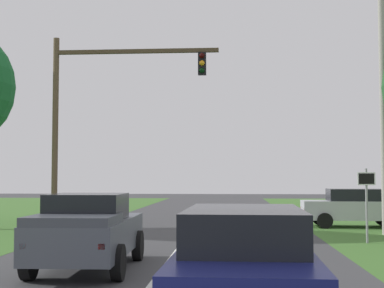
# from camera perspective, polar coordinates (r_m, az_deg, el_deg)

# --- Properties ---
(ground_plane) EXTENTS (120.00, 120.00, 0.00)m
(ground_plane) POSITION_cam_1_polar(r_m,az_deg,el_deg) (13.98, -2.93, -12.61)
(ground_plane) COLOR #424244
(red_suv_near) EXTENTS (2.19, 4.60, 1.79)m
(red_suv_near) POSITION_cam_1_polar(r_m,az_deg,el_deg) (8.18, 5.37, -12.46)
(red_suv_near) COLOR navy
(red_suv_near) RESTS_ON ground_plane
(pickup_truck_lead) EXTENTS (2.29, 4.92, 1.84)m
(pickup_truck_lead) POSITION_cam_1_polar(r_m,az_deg,el_deg) (13.89, -10.54, -8.68)
(pickup_truck_lead) COLOR #4C515B
(pickup_truck_lead) RESTS_ON ground_plane
(traffic_light) EXTENTS (6.79, 0.40, 7.95)m
(traffic_light) POSITION_cam_1_polar(r_m,az_deg,el_deg) (23.10, -9.76, 3.98)
(traffic_light) COLOR brown
(traffic_light) RESTS_ON ground_plane
(keep_moving_sign) EXTENTS (0.60, 0.09, 2.53)m
(keep_moving_sign) POSITION_cam_1_polar(r_m,az_deg,el_deg) (20.00, 17.37, -5.01)
(keep_moving_sign) COLOR gray
(keep_moving_sign) RESTS_ON ground_plane
(crossing_suv_far) EXTENTS (4.66, 2.10, 1.71)m
(crossing_suv_far) POSITION_cam_1_polar(r_m,az_deg,el_deg) (26.32, 16.33, -6.16)
(crossing_suv_far) COLOR silver
(crossing_suv_far) RESTS_ON ground_plane
(utility_pole_right) EXTENTS (0.28, 0.28, 10.19)m
(utility_pole_right) POSITION_cam_1_polar(r_m,az_deg,el_deg) (23.21, 18.94, 3.86)
(utility_pole_right) COLOR #9E998E
(utility_pole_right) RESTS_ON ground_plane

